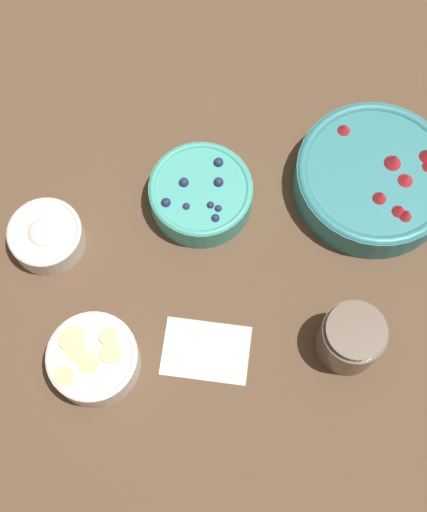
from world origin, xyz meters
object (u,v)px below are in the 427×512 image
at_px(bowl_blueberries, 201,194).
at_px(bowl_cream, 46,235).
at_px(bowl_strawberries, 375,177).
at_px(jar_chocolate, 350,338).
at_px(bowl_bananas, 93,359).

xyz_separation_m(bowl_blueberries, bowl_cream, (0.25, -0.01, -0.00)).
bearing_deg(bowl_blueberries, bowl_strawberries, 167.54).
relative_size(bowl_strawberries, jar_chocolate, 2.69).
relative_size(bowl_cream, jar_chocolate, 1.23).
xyz_separation_m(bowl_strawberries, jar_chocolate, (0.14, 0.23, 0.01)).
bearing_deg(bowl_cream, bowl_strawberries, 172.70).
relative_size(bowl_blueberries, bowl_cream, 1.42).
bearing_deg(bowl_bananas, jar_chocolate, 166.46).
xyz_separation_m(bowl_strawberries, bowl_blueberries, (0.27, -0.06, -0.01)).
distance_m(bowl_bananas, jar_chocolate, 0.37).
height_order(bowl_bananas, jar_chocolate, jar_chocolate).
bearing_deg(bowl_bananas, bowl_blueberries, -137.96).
height_order(bowl_blueberries, bowl_cream, bowl_blueberries).
bearing_deg(bowl_cream, bowl_bananas, 95.95).
relative_size(bowl_blueberries, jar_chocolate, 1.75).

